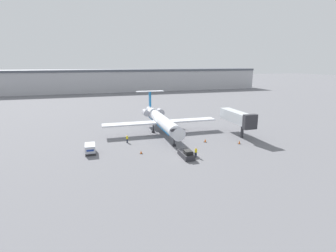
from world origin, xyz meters
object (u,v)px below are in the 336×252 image
object	(u,v)px
pushback_tug	(186,154)
luggage_cart	(90,149)
traffic_cone_left	(141,152)
traffic_cone_right	(205,140)
worker_near_tug	(196,152)
jet_bridge	(237,117)
worker_by_wing	(127,139)
airplane_main	(161,120)
traffic_cone_mid	(239,142)

from	to	relation	value
pushback_tug	luggage_cart	world-z (taller)	luggage_cart
traffic_cone_left	traffic_cone_right	bearing A→B (deg)	12.43
pushback_tug	worker_near_tug	distance (m)	1.90
luggage_cart	jet_bridge	size ratio (longest dim) A/B	0.28
luggage_cart	worker_by_wing	distance (m)	9.40
luggage_cart	jet_bridge	bearing A→B (deg)	5.66
pushback_tug	airplane_main	bearing A→B (deg)	89.85
traffic_cone_right	jet_bridge	world-z (taller)	jet_bridge
worker_by_wing	airplane_main	bearing A→B (deg)	32.47
pushback_tug	traffic_cone_mid	distance (m)	14.96
pushback_tug	luggage_cart	xyz separation A→B (m)	(-17.37, 7.62, 0.31)
worker_by_wing	traffic_cone_left	bearing A→B (deg)	-78.68
traffic_cone_mid	pushback_tug	bearing A→B (deg)	-162.16
luggage_cart	traffic_cone_mid	size ratio (longest dim) A/B	4.45
worker_near_tug	traffic_cone_left	distance (m)	10.79
airplane_main	traffic_cone_left	size ratio (longest dim) A/B	46.69
pushback_tug	jet_bridge	bearing A→B (deg)	32.47
worker_near_tug	traffic_cone_mid	bearing A→B (deg)	21.51
traffic_cone_mid	traffic_cone_right	bearing A→B (deg)	153.51
worker_by_wing	jet_bridge	bearing A→B (deg)	-3.23
airplane_main	worker_by_wing	distance (m)	11.47
airplane_main	worker_near_tug	xyz separation A→B (m)	(1.78, -18.90, -2.42)
worker_near_tug	traffic_cone_mid	xyz separation A→B (m)	(12.41, 4.89, -0.62)
airplane_main	worker_near_tug	distance (m)	19.13
worker_by_wing	jet_bridge	world-z (taller)	jet_bridge
worker_by_wing	pushback_tug	bearing A→B (deg)	-53.25
airplane_main	traffic_cone_left	distance (m)	16.39
worker_near_tug	jet_bridge	xyz separation A→B (m)	(15.57, 11.38, 3.45)
worker_by_wing	jet_bridge	xyz separation A→B (m)	(26.79, -1.51, 3.55)
traffic_cone_mid	jet_bridge	distance (m)	8.28
jet_bridge	luggage_cart	bearing A→B (deg)	-174.34
airplane_main	traffic_cone_mid	xyz separation A→B (m)	(14.19, -14.00, -3.04)
traffic_cone_left	traffic_cone_mid	size ratio (longest dim) A/B	0.79
traffic_cone_left	traffic_cone_right	distance (m)	15.70
pushback_tug	traffic_cone_left	bearing A→B (deg)	149.76
pushback_tug	traffic_cone_mid	world-z (taller)	pushback_tug
pushback_tug	worker_near_tug	world-z (taller)	worker_near_tug
luggage_cart	jet_bridge	world-z (taller)	jet_bridge
worker_by_wing	traffic_cone_right	distance (m)	17.58
airplane_main	luggage_cart	bearing A→B (deg)	-147.82
pushback_tug	traffic_cone_right	world-z (taller)	pushback_tug
worker_near_tug	traffic_cone_right	world-z (taller)	worker_near_tug
traffic_cone_left	traffic_cone_mid	xyz separation A→B (m)	(22.02, 0.05, 0.08)
jet_bridge	traffic_cone_left	bearing A→B (deg)	-165.46
airplane_main	jet_bridge	xyz separation A→B (m)	(17.35, -7.52, 1.03)
worker_by_wing	traffic_cone_left	size ratio (longest dim) A/B	2.77
pushback_tug	traffic_cone_left	xyz separation A→B (m)	(-7.78, 4.54, -0.32)
worker_near_tug	traffic_cone_left	world-z (taller)	worker_near_tug
traffic_cone_right	traffic_cone_mid	xyz separation A→B (m)	(6.69, -3.33, 0.01)
airplane_main	pushback_tug	distance (m)	18.80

